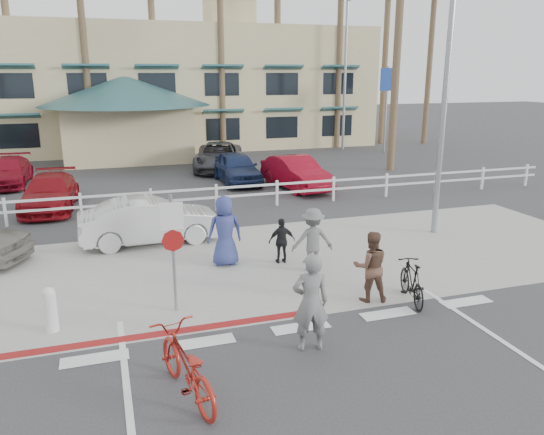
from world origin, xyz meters
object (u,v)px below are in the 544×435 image
object	(u,v)px
bike_black	(412,282)
car_white_sedan	(151,221)
bike_red	(186,366)
sign_post	(173,248)

from	to	relation	value
bike_black	car_white_sedan	bearing A→B (deg)	-35.78
bike_red	car_white_sedan	bearing A→B (deg)	-104.99
bike_red	bike_black	xyz separation A→B (m)	(5.41, 2.08, -0.07)
sign_post	car_white_sedan	bearing A→B (deg)	90.15
sign_post	bike_red	distance (m)	3.40
sign_post	bike_black	bearing A→B (deg)	-12.97
sign_post	car_white_sedan	world-z (taller)	sign_post
sign_post	bike_red	size ratio (longest dim) A/B	1.37
sign_post	bike_black	distance (m)	5.34
sign_post	bike_black	world-z (taller)	sign_post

